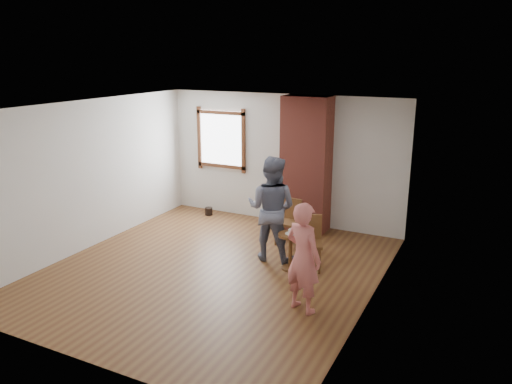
% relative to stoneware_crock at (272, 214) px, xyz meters
% --- Properties ---
extents(ground, '(5.50, 5.50, 0.00)m').
position_rel_stoneware_crock_xyz_m(ground, '(0.05, -2.38, -0.25)').
color(ground, brown).
rests_on(ground, ground).
extents(room_shell, '(5.04, 5.52, 2.62)m').
position_rel_stoneware_crock_xyz_m(room_shell, '(-0.01, -1.77, 1.56)').
color(room_shell, silver).
rests_on(room_shell, ground).
extents(brick_chimney, '(0.90, 0.50, 2.60)m').
position_rel_stoneware_crock_xyz_m(brick_chimney, '(0.65, 0.12, 1.05)').
color(brick_chimney, '#A9493C').
rests_on(brick_chimney, ground).
extents(stoneware_crock, '(0.44, 0.44, 0.50)m').
position_rel_stoneware_crock_xyz_m(stoneware_crock, '(0.00, 0.00, 0.00)').
color(stoneware_crock, tan).
rests_on(stoneware_crock, ground).
extents(dark_pot, '(0.17, 0.17, 0.16)m').
position_rel_stoneware_crock_xyz_m(dark_pot, '(-1.51, 0.02, -0.17)').
color(dark_pot, black).
rests_on(dark_pot, ground).
extents(dining_chair_left, '(0.42, 0.42, 0.83)m').
position_rel_stoneware_crock_xyz_m(dining_chair_left, '(0.67, -0.72, 0.21)').
color(dining_chair_left, brown).
rests_on(dining_chair_left, ground).
extents(dining_chair_right, '(0.53, 0.53, 0.87)m').
position_rel_stoneware_crock_xyz_m(dining_chair_right, '(1.37, -1.59, 0.24)').
color(dining_chair_right, brown).
rests_on(dining_chair_right, ground).
extents(side_table, '(0.40, 0.40, 0.60)m').
position_rel_stoneware_crock_xyz_m(side_table, '(1.13, -1.77, 0.15)').
color(side_table, brown).
rests_on(side_table, ground).
extents(cake_plate, '(0.18, 0.18, 0.01)m').
position_rel_stoneware_crock_xyz_m(cake_plate, '(1.13, -1.77, 0.35)').
color(cake_plate, white).
rests_on(cake_plate, side_table).
extents(cake_slice, '(0.08, 0.07, 0.06)m').
position_rel_stoneware_crock_xyz_m(cake_slice, '(1.14, -1.77, 0.39)').
color(cake_slice, white).
rests_on(cake_slice, cake_plate).
extents(man, '(0.90, 0.72, 1.76)m').
position_rel_stoneware_crock_xyz_m(man, '(0.67, -1.52, 0.63)').
color(man, '#131934').
rests_on(man, ground).
extents(person_pink, '(0.64, 0.53, 1.52)m').
position_rel_stoneware_crock_xyz_m(person_pink, '(1.79, -2.93, 0.51)').
color(person_pink, '#DB716D').
rests_on(person_pink, ground).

